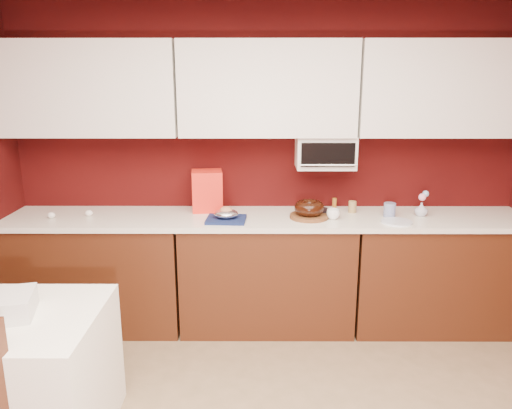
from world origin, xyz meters
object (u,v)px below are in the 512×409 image
at_px(pandoro_box, 207,191).
at_px(blue_jar, 390,210).
at_px(toaster_oven, 325,152).
at_px(flower_vase, 421,208).
at_px(foil_ham_nest, 226,214).
at_px(dining_table, 9,379).
at_px(coffee_mug, 333,213).
at_px(bundt_cake, 309,208).

bearing_deg(pandoro_box, blue_jar, -14.26).
height_order(toaster_oven, flower_vase, toaster_oven).
bearing_deg(pandoro_box, foil_ham_nest, -67.76).
xyz_separation_m(dining_table, pandoro_box, (0.93, 1.52, 0.69)).
bearing_deg(coffee_mug, dining_table, -146.22).
height_order(dining_table, pandoro_box, pandoro_box).
bearing_deg(bundt_cake, flower_vase, 4.21).
xyz_separation_m(bundt_cake, foil_ham_nest, (-0.62, -0.08, -0.02)).
relative_size(dining_table, flower_vase, 8.49).
relative_size(dining_table, pandoro_box, 3.11).
xyz_separation_m(foil_ham_nest, flower_vase, (1.49, 0.14, 0.00)).
distance_m(toaster_oven, blue_jar, 0.66).
height_order(toaster_oven, pandoro_box, toaster_oven).
height_order(coffee_mug, blue_jar, blue_jar).
height_order(dining_table, foil_ham_nest, foil_ham_nest).
height_order(pandoro_box, blue_jar, pandoro_box).
bearing_deg(flower_vase, bundt_cake, -175.79).
bearing_deg(blue_jar, pandoro_box, 172.50).
bearing_deg(pandoro_box, coffee_mug, -21.44).
relative_size(dining_table, bundt_cake, 4.45).
bearing_deg(dining_table, foil_ham_nest, 48.09).
distance_m(foil_ham_nest, blue_jar, 1.25).
relative_size(bundt_cake, coffee_mug, 2.38).
height_order(dining_table, bundt_cake, bundt_cake).
distance_m(pandoro_box, flower_vase, 1.67).
distance_m(blue_jar, flower_vase, 0.25).
distance_m(dining_table, foil_ham_nest, 1.74).
distance_m(dining_table, blue_jar, 2.75).
bearing_deg(flower_vase, dining_table, -152.23).
xyz_separation_m(dining_table, blue_jar, (2.33, 1.33, 0.58)).
distance_m(foil_ham_nest, pandoro_box, 0.36).
height_order(foil_ham_nest, pandoro_box, pandoro_box).
bearing_deg(bundt_cake, blue_jar, 3.58).
distance_m(toaster_oven, coffee_mug, 0.49).
bearing_deg(toaster_oven, pandoro_box, 179.10).
relative_size(bundt_cake, flower_vase, 1.91).
relative_size(coffee_mug, flower_vase, 0.80).
bearing_deg(foil_ham_nest, bundt_cake, 7.12).
xyz_separation_m(coffee_mug, flower_vase, (0.69, 0.09, 0.01)).
relative_size(toaster_oven, pandoro_box, 1.40).
xyz_separation_m(dining_table, foil_ham_nest, (1.09, 1.22, 0.58)).
height_order(toaster_oven, coffee_mug, toaster_oven).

